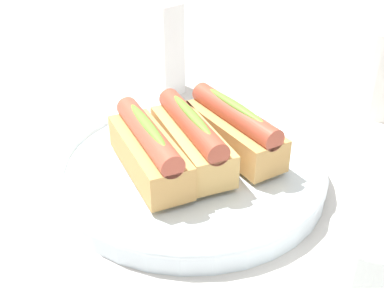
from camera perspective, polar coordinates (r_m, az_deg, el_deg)
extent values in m
plane|color=beige|center=(0.57, 0.98, -4.98)|extent=(2.40, 2.40, 0.00)
cylinder|color=silver|center=(0.58, 0.00, -3.26)|extent=(0.32, 0.32, 0.02)
torus|color=silver|center=(0.57, 0.00, -2.25)|extent=(0.32, 0.32, 0.01)
cube|color=tan|center=(0.54, -5.25, -1.36)|extent=(0.16, 0.09, 0.04)
cylinder|color=#B24C38|center=(0.52, -5.39, 1.23)|extent=(0.15, 0.07, 0.03)
ellipsoid|color=olive|center=(0.52, -5.45, 2.36)|extent=(0.11, 0.04, 0.01)
cube|color=tan|center=(0.56, 0.00, 0.00)|extent=(0.16, 0.10, 0.04)
cylinder|color=#A84733|center=(0.54, 0.00, 2.53)|extent=(0.15, 0.07, 0.03)
ellipsoid|color=olive|center=(0.54, 0.00, 3.63)|extent=(0.11, 0.05, 0.01)
cube|color=tan|center=(0.58, 4.86, 1.26)|extent=(0.16, 0.08, 0.04)
cylinder|color=#A84733|center=(0.57, 4.98, 3.71)|extent=(0.15, 0.05, 0.03)
ellipsoid|color=olive|center=(0.56, 5.03, 4.78)|extent=(0.11, 0.03, 0.01)
cylinder|color=white|center=(0.42, 20.06, -14.58)|extent=(0.07, 0.07, 0.09)
cube|color=white|center=(0.80, -4.77, 11.82)|extent=(0.11, 0.05, 0.15)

